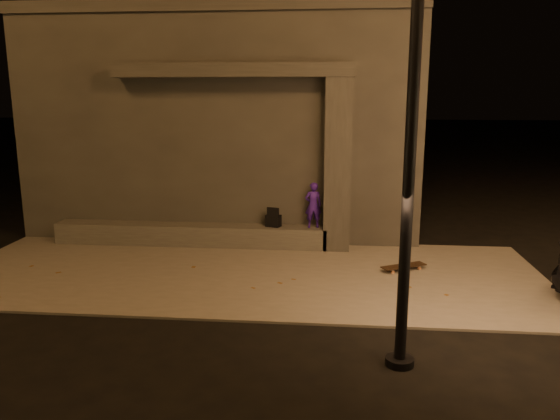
# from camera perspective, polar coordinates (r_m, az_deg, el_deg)

# --- Properties ---
(ground) EXTENTS (120.00, 120.00, 0.00)m
(ground) POSITION_cam_1_polar(r_m,az_deg,el_deg) (8.51, -5.81, -11.01)
(ground) COLOR black
(ground) RESTS_ON ground
(sidewalk) EXTENTS (11.00, 4.40, 0.04)m
(sidewalk) POSITION_cam_1_polar(r_m,az_deg,el_deg) (10.34, -3.65, -6.56)
(sidewalk) COLOR slate
(sidewalk) RESTS_ON ground
(building) EXTENTS (9.00, 5.10, 5.22)m
(building) POSITION_cam_1_polar(r_m,az_deg,el_deg) (14.40, -4.91, 9.28)
(building) COLOR #383633
(building) RESTS_ON ground
(ledge) EXTENTS (6.00, 0.55, 0.45)m
(ledge) POSITION_cam_1_polar(r_m,az_deg,el_deg) (12.21, -9.33, -2.53)
(ledge) COLOR #4B4844
(ledge) RESTS_ON sidewalk
(column) EXTENTS (0.55, 0.55, 3.60)m
(column) POSITION_cam_1_polar(r_m,az_deg,el_deg) (11.50, 6.04, 4.66)
(column) COLOR #383633
(column) RESTS_ON sidewalk
(canopy) EXTENTS (5.00, 0.70, 0.28)m
(canopy) POSITION_cam_1_polar(r_m,az_deg,el_deg) (11.65, -4.97, 14.34)
(canopy) COLOR #383633
(canopy) RESTS_ON column
(skateboarder) EXTENTS (0.40, 0.30, 0.98)m
(skateboarder) POSITION_cam_1_polar(r_m,az_deg,el_deg) (11.66, 3.49, 0.52)
(skateboarder) COLOR #391799
(skateboarder) RESTS_ON ledge
(backpack) EXTENTS (0.35, 0.29, 0.43)m
(backpack) POSITION_cam_1_polar(r_m,az_deg,el_deg) (11.79, -0.70, -1.03)
(backpack) COLOR black
(backpack) RESTS_ON ledge
(skateboard) EXTENTS (0.90, 0.63, 0.10)m
(skateboard) POSITION_cam_1_polar(r_m,az_deg,el_deg) (10.62, 12.79, -5.76)
(skateboard) COLOR black
(skateboard) RESTS_ON sidewalk
(street_lamp_0) EXTENTS (0.36, 0.36, 6.68)m
(street_lamp_0) POSITION_cam_1_polar(r_m,az_deg,el_deg) (6.46, 13.97, 15.97)
(street_lamp_0) COLOR black
(street_lamp_0) RESTS_ON ground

